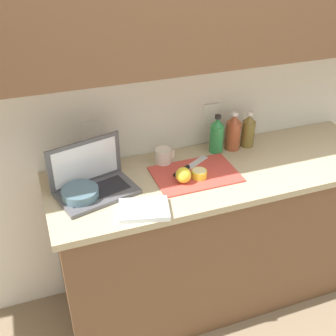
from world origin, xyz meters
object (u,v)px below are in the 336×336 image
measuring_cup (163,156)px  laptop (92,180)px  cutting_board (195,174)px  bottle_water_clear (217,135)px  bottle_oil_tall (233,132)px  lemon_half_cut (199,174)px  lemon_whole_beside (183,175)px  bowl_white (80,195)px  knife (185,169)px  bottle_green_soda (248,131)px

measuring_cup → laptop: bearing=-163.0°
cutting_board → bottle_water_clear: size_ratio=1.94×
laptop → bottle_oil_tall: size_ratio=1.86×
bottle_water_clear → bottle_oil_tall: bearing=-0.0°
lemon_half_cut → laptop: bearing=171.6°
lemon_half_cut → lemon_whole_beside: 0.09m
cutting_board → bowl_white: 0.58m
bowl_white → measuring_cup: bearing=21.1°
measuring_cup → bowl_white: 0.50m
knife → lemon_whole_beside: size_ratio=3.11×
cutting_board → bottle_green_soda: (0.40, 0.19, 0.09)m
bottle_green_soda → bottle_water_clear: (-0.19, 0.00, 0.01)m
laptop → bottle_oil_tall: bearing=-4.4°
laptop → measuring_cup: laptop is taller
laptop → cutting_board: 0.52m
bowl_white → cutting_board: bearing=2.0°
laptop → bottle_green_soda: laptop is taller
bowl_white → knife: bearing=7.0°
laptop → cutting_board: bearing=-19.0°
bottle_oil_tall → measuring_cup: bearing=-176.5°
lemon_whole_beside → bottle_green_soda: 0.54m
bottle_green_soda → bottle_water_clear: 0.19m
lemon_half_cut → bottle_water_clear: bearing=48.4°
bottle_oil_tall → measuring_cup: 0.42m
bottle_water_clear → measuring_cup: size_ratio=2.05×
lemon_half_cut → bottle_green_soda: size_ratio=0.37×
bottle_green_soda → bowl_white: 1.00m
lemon_half_cut → measuring_cup: bearing=121.1°
bottle_water_clear → measuring_cup: (-0.32, -0.03, -0.06)m
bottle_water_clear → measuring_cup: bearing=-175.4°
lemon_whole_beside → bottle_oil_tall: size_ratio=0.35×
laptop → lemon_half_cut: laptop is taller
bottle_green_soda → measuring_cup: bearing=-177.1°
knife → bowl_white: 0.55m
lemon_half_cut → bottle_oil_tall: 0.38m
laptop → bowl_white: laptop is taller
lemon_whole_beside → lemon_half_cut: bearing=8.4°
bottle_green_soda → lemon_whole_beside: bearing=-153.9°
lemon_half_cut → measuring_cup: measuring_cup is taller
bottle_green_soda → bottle_water_clear: bearing=180.0°
lemon_half_cut → bowl_white: bowl_white is taller
lemon_whole_beside → measuring_cup: same height
bottle_water_clear → measuring_cup: bottle_water_clear is taller
lemon_half_cut → lemon_whole_beside: (-0.09, -0.01, 0.02)m
bottle_green_soda → knife: bearing=-162.2°
laptop → knife: laptop is taller
cutting_board → knife: knife is taller
bottle_oil_tall → bottle_water_clear: bearing=180.0°
laptop → lemon_whole_beside: (0.43, -0.09, -0.01)m
lemon_half_cut → lemon_whole_beside: lemon_whole_beside is taller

